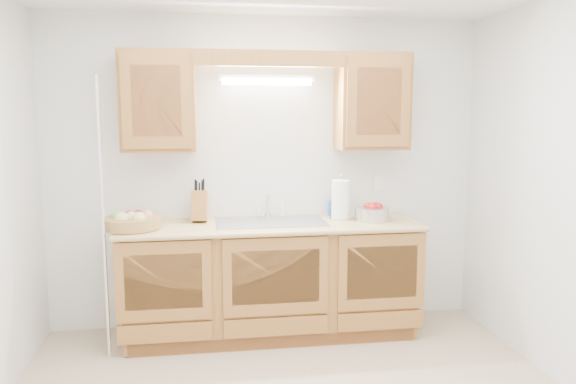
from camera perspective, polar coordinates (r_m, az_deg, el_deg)
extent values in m
cube|color=silver|center=(4.58, -2.23, 1.92)|extent=(3.50, 0.02, 2.50)
cube|color=silver|center=(1.68, 9.17, -9.25)|extent=(3.50, 0.02, 2.50)
cube|color=#A2712F|center=(4.45, -1.75, -8.92)|extent=(2.20, 0.60, 0.86)
cube|color=tan|center=(4.33, -1.75, -3.41)|extent=(2.30, 0.63, 0.04)
cube|color=#A2712F|center=(4.38, -13.03, 8.96)|extent=(0.55, 0.33, 0.75)
cube|color=#A2712F|center=(4.56, 8.52, 9.04)|extent=(0.55, 0.33, 0.75)
cube|color=#A2712F|center=(4.27, -1.83, 13.43)|extent=(2.20, 0.05, 0.12)
cylinder|color=white|center=(4.46, -2.14, 11.14)|extent=(0.70, 0.05, 0.05)
cube|color=white|center=(4.49, -2.19, 11.50)|extent=(0.76, 0.06, 0.05)
cube|color=#9E9EA3|center=(4.35, -1.78, -3.06)|extent=(0.84, 0.46, 0.01)
cube|color=#9E9EA3|center=(4.34, -4.53, -4.20)|extent=(0.39, 0.40, 0.16)
cube|color=#9E9EA3|center=(4.39, 0.95, -4.04)|extent=(0.39, 0.40, 0.16)
cylinder|color=silver|center=(4.54, -2.08, -2.36)|extent=(0.06, 0.06, 0.04)
cylinder|color=silver|center=(4.52, -2.08, -1.36)|extent=(0.02, 0.02, 0.16)
cylinder|color=silver|center=(4.46, -2.02, -0.33)|extent=(0.02, 0.12, 0.02)
cylinder|color=white|center=(4.55, -0.58, -1.82)|extent=(0.03, 0.03, 0.12)
cylinder|color=silver|center=(4.10, -18.26, -2.79)|extent=(0.03, 0.03, 2.00)
cube|color=white|center=(4.78, 9.17, 0.88)|extent=(0.08, 0.01, 0.12)
cylinder|color=#B08447|center=(4.25, -15.57, -3.03)|extent=(0.52, 0.52, 0.08)
sphere|color=#D8C67F|center=(4.21, -16.60, -2.66)|extent=(0.10, 0.10, 0.10)
sphere|color=#D8C67F|center=(4.18, -14.91, -2.67)|extent=(0.10, 0.10, 0.10)
sphere|color=tan|center=(4.28, -14.14, -2.42)|extent=(0.10, 0.10, 0.10)
sphere|color=#A51512|center=(4.31, -15.78, -2.41)|extent=(0.09, 0.09, 0.09)
sphere|color=#72A53F|center=(4.29, -17.06, -2.51)|extent=(0.09, 0.09, 0.09)
sphere|color=#D8C67F|center=(4.23, -15.61, -2.57)|extent=(0.10, 0.10, 0.10)
sphere|color=#A51512|center=(4.34, -14.98, -2.33)|extent=(0.09, 0.09, 0.09)
cube|color=#A2712F|center=(4.42, -8.95, -1.46)|extent=(0.14, 0.21, 0.26)
cylinder|color=black|center=(4.38, -9.41, 0.27)|extent=(0.02, 0.04, 0.10)
cylinder|color=black|center=(4.38, -8.99, 0.33)|extent=(0.02, 0.04, 0.10)
cylinder|color=black|center=(4.38, -8.57, 0.39)|extent=(0.02, 0.04, 0.10)
cylinder|color=black|center=(4.42, -9.27, 0.51)|extent=(0.02, 0.04, 0.10)
cylinder|color=black|center=(4.42, -8.71, 0.57)|extent=(0.02, 0.04, 0.10)
cylinder|color=black|center=(4.45, -9.40, 0.66)|extent=(0.02, 0.04, 0.10)
cylinder|color=black|center=(4.45, -8.58, 0.73)|extent=(0.02, 0.04, 0.10)
cylinder|color=orange|center=(4.52, -8.94, -1.48)|extent=(0.08, 0.08, 0.20)
cylinder|color=white|center=(4.50, -8.96, -0.18)|extent=(0.07, 0.07, 0.01)
imported|color=#2463B4|center=(4.63, 4.55, -1.36)|extent=(0.08, 0.09, 0.17)
cube|color=#CC333F|center=(4.54, -8.91, -2.67)|extent=(0.12, 0.10, 0.01)
cube|color=green|center=(4.54, -8.91, -2.55)|extent=(0.12, 0.10, 0.02)
cylinder|color=silver|center=(4.49, 5.35, -2.69)|extent=(0.18, 0.18, 0.01)
cylinder|color=silver|center=(4.46, 5.38, -0.51)|extent=(0.02, 0.02, 0.36)
cylinder|color=white|center=(4.47, 5.38, -0.72)|extent=(0.17, 0.17, 0.30)
sphere|color=silver|center=(4.44, 5.41, 1.77)|extent=(0.02, 0.02, 0.02)
cylinder|color=silver|center=(4.46, 8.53, -2.19)|extent=(0.35, 0.35, 0.11)
sphere|color=#A51512|center=(4.45, 8.16, -1.53)|extent=(0.07, 0.07, 0.07)
sphere|color=#A51512|center=(4.48, 8.86, -1.47)|extent=(0.07, 0.07, 0.07)
sphere|color=#A51512|center=(4.43, 8.67, -1.59)|extent=(0.07, 0.07, 0.07)
sphere|color=#A51512|center=(4.45, 9.15, -1.55)|extent=(0.07, 0.07, 0.07)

